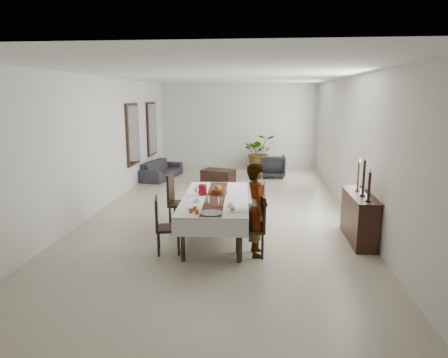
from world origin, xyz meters
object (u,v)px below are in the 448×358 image
(woman, at_px, (257,210))
(sofa, at_px, (161,170))
(sideboard_body, at_px, (359,218))
(red_pitcher, at_px, (203,190))
(dining_table_top, at_px, (216,199))

(woman, relative_size, sofa, 0.81)
(sideboard_body, bearing_deg, red_pitcher, 178.52)
(red_pitcher, relative_size, woman, 0.13)
(woman, distance_m, sideboard_body, 2.17)
(woman, relative_size, sideboard_body, 1.10)
(red_pitcher, height_order, woman, woman)
(woman, bearing_deg, sofa, 17.61)
(red_pitcher, height_order, sofa, red_pitcher)
(red_pitcher, bearing_deg, dining_table_top, -28.23)
(dining_table_top, xyz_separation_m, sideboard_body, (2.75, 0.07, -0.33))
(woman, height_order, sideboard_body, woman)
(woman, xyz_separation_m, sofa, (-3.30, 6.38, -0.52))
(dining_table_top, distance_m, sideboard_body, 2.78)
(woman, height_order, sofa, woman)
(dining_table_top, relative_size, sofa, 1.27)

